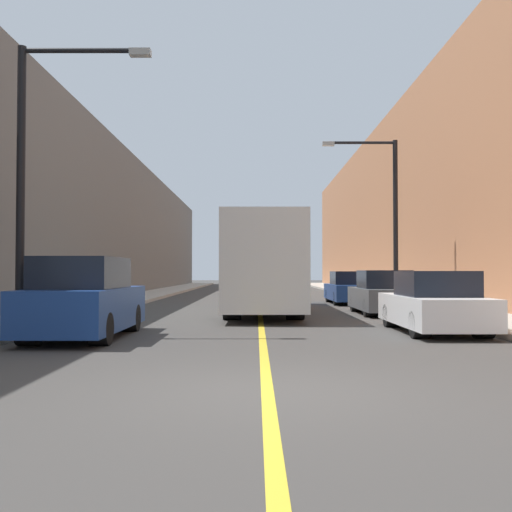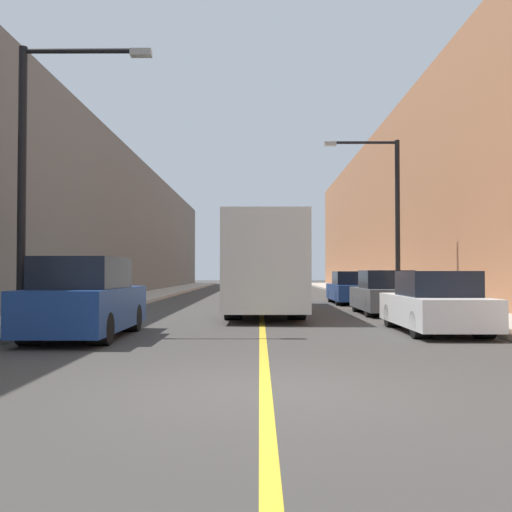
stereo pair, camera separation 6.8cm
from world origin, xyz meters
name	(u,v)px [view 2 (the right image)]	position (x,y,z in m)	size (l,w,h in m)	color
ground_plane	(266,392)	(0.00, 0.00, 0.00)	(200.00, 200.00, 0.00)	#3F3D3A
sidewalk_left	(154,295)	(-6.69, 30.00, 0.08)	(2.65, 72.00, 0.16)	#B2AA9E
sidewalk_right	(368,295)	(6.69, 30.00, 0.08)	(2.65, 72.00, 0.16)	#B2AA9E
building_row_left	(102,224)	(-10.02, 30.00, 4.53)	(4.00, 72.00, 9.07)	#66605B
building_row_right	(420,206)	(10.02, 30.00, 5.66)	(4.00, 72.00, 11.33)	#B2724C
road_center_line	(261,296)	(0.00, 30.00, 0.00)	(0.16, 72.00, 0.01)	gold
bus	(264,264)	(0.10, 14.99, 1.78)	(2.53, 12.06, 3.31)	silver
parked_suv_left	(85,301)	(-4.04, 6.06, 0.85)	(1.86, 4.70, 1.83)	navy
car_right_near	(435,305)	(4.27, 7.31, 0.69)	(1.81, 4.51, 1.52)	silver
car_right_mid	(385,295)	(4.34, 13.61, 0.70)	(1.81, 4.36, 1.55)	#51565B
car_right_far	(351,289)	(4.24, 20.65, 0.69)	(1.81, 4.76, 1.53)	navy
street_lamp_left	(36,162)	(-5.33, 6.45, 4.08)	(3.14, 0.24, 6.67)	black
street_lamp_right	(390,208)	(5.34, 17.29, 4.17)	(3.14, 0.24, 6.83)	black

